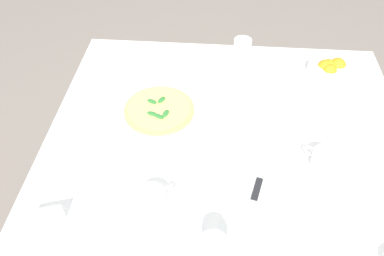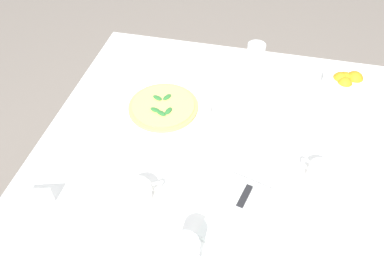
# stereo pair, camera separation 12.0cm
# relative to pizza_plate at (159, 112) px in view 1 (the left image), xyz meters

# --- Properties ---
(dining_table) EXTENTS (1.15, 1.15, 0.74)m
(dining_table) POSITION_rel_pizza_plate_xyz_m (0.14, 0.23, -0.14)
(dining_table) COLOR white
(dining_table) RESTS_ON ground_plane
(pizza_plate) EXTENTS (0.32, 0.32, 0.02)m
(pizza_plate) POSITION_rel_pizza_plate_xyz_m (0.00, 0.00, 0.00)
(pizza_plate) COLOR white
(pizza_plate) RESTS_ON dining_table
(pizza) EXTENTS (0.23, 0.23, 0.02)m
(pizza) POSITION_rel_pizza_plate_xyz_m (0.00, -0.00, 0.01)
(pizza) COLOR #DBAD60
(pizza) RESTS_ON pizza_plate
(coffee_cup_left_edge) EXTENTS (0.13, 0.13, 0.07)m
(coffee_cup_left_edge) POSITION_rel_pizza_plate_xyz_m (0.19, 0.51, 0.02)
(coffee_cup_left_edge) COLOR white
(coffee_cup_left_edge) RESTS_ON dining_table
(coffee_cup_center_back) EXTENTS (0.13, 0.13, 0.06)m
(coffee_cup_center_back) POSITION_rel_pizza_plate_xyz_m (0.35, 0.03, 0.01)
(coffee_cup_center_back) COLOR white
(coffee_cup_center_back) RESTS_ON dining_table
(water_glass_near_left) EXTENTS (0.06, 0.06, 0.13)m
(water_glass_near_left) POSITION_rel_pizza_plate_xyz_m (-0.28, 0.27, 0.04)
(water_glass_near_left) COLOR white
(water_glass_near_left) RESTS_ON dining_table
(water_glass_far_left) EXTENTS (0.07, 0.07, 0.11)m
(water_glass_far_left) POSITION_rel_pizza_plate_xyz_m (0.51, 0.20, 0.04)
(water_glass_far_left) COLOR white
(water_glass_far_left) RESTS_ON dining_table
(napkin_folded) EXTENTS (0.25, 0.18, 0.02)m
(napkin_folded) POSITION_rel_pizza_plate_xyz_m (0.34, 0.30, -0.00)
(napkin_folded) COLOR white
(napkin_folded) RESTS_ON dining_table
(dinner_knife) EXTENTS (0.19, 0.07, 0.01)m
(dinner_knife) POSITION_rel_pizza_plate_xyz_m (0.34, 0.30, 0.01)
(dinner_knife) COLOR silver
(dinner_knife) RESTS_ON napkin_folded
(citrus_bowl) EXTENTS (0.15, 0.15, 0.07)m
(citrus_bowl) POSITION_rel_pizza_plate_xyz_m (-0.26, 0.60, 0.02)
(citrus_bowl) COLOR white
(citrus_bowl) RESTS_ON dining_table
(menu_card) EXTENTS (0.03, 0.09, 0.06)m
(menu_card) POSITION_rel_pizza_plate_xyz_m (0.42, -0.23, 0.02)
(menu_card) COLOR white
(menu_card) RESTS_ON dining_table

